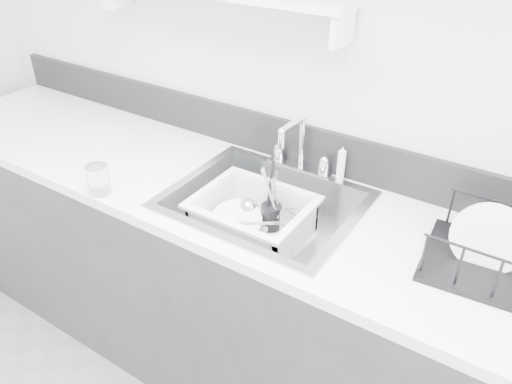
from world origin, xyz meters
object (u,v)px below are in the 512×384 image
Objects in this scene: counter_run at (263,299)px; dish_rack at (507,251)px; sink at (264,222)px; wash_tub at (253,219)px.

dish_rack is at bearing 4.12° from counter_run.
counter_run is 0.37m from sink.
sink is 1.63× the size of wash_tub.
sink is at bearing 179.68° from dish_rack.
sink is 0.04m from wash_tub.
sink reaches higher than wash_tub.
sink is 0.76m from dish_rack.
dish_rack is (0.74, 0.05, 0.53)m from counter_run.
dish_rack reaches higher than sink.
counter_run is at bearing 179.68° from dish_rack.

